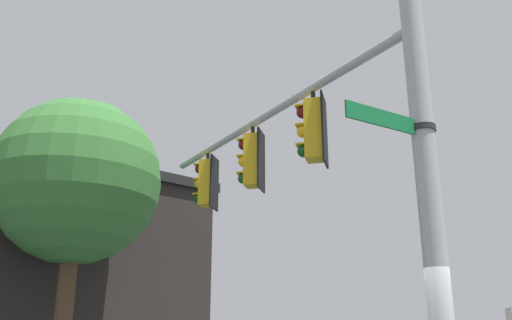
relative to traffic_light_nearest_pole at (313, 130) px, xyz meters
name	(u,v)px	position (x,y,z in m)	size (l,w,h in m)	color
signal_pole	(431,214)	(-1.56, -1.66, -1.84)	(0.30, 0.30, 6.33)	#ADB2B7
mast_arm	(264,117)	(1.07, 1.11, 0.78)	(0.16, 0.16, 7.64)	#ADB2B7
traffic_light_nearest_pole	(313,130)	(0.00, 0.00, 0.00)	(0.54, 0.49, 1.31)	black
traffic_light_mid_inner	(252,160)	(1.36, 1.43, 0.00)	(0.54, 0.49, 1.31)	black
traffic_light_mid_outer	(206,183)	(2.72, 2.87, 0.00)	(0.54, 0.49, 1.31)	black
street_name_sign	(404,124)	(-1.81, -1.43, -0.72)	(1.13, 1.08, 0.22)	#147238
bird_flying	(298,95)	(3.73, 0.89, 2.39)	(0.38, 0.28, 0.14)	#4C4742
storefront_building	(28,284)	(6.23, 9.83, -1.80)	(11.54, 11.46, 6.40)	#282321
tree_by_storefront	(77,182)	(2.66, 6.15, 0.24)	(4.01, 4.01, 7.29)	#4C3823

